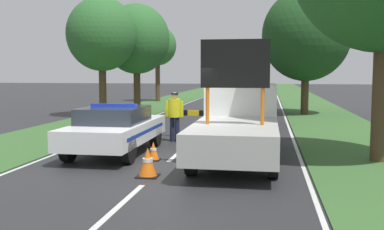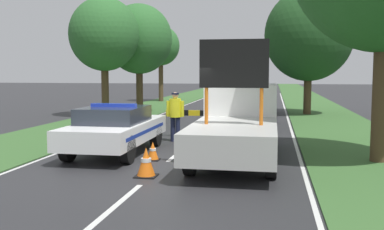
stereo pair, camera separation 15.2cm
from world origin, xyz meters
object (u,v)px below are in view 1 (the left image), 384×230
(work_truck, at_px, (239,121))
(queued_car_sedan_black, at_px, (249,107))
(traffic_cone_near_police, at_px, (256,129))
(police_officer, at_px, (175,112))
(roadside_tree_near_right, at_px, (102,35))
(roadside_tree_mid_left, at_px, (136,39))
(roadside_tree_far_left, at_px, (157,46))
(police_car, at_px, (116,128))
(traffic_cone_behind_barrier, at_px, (123,130))
(queued_car_hatch_blue, at_px, (256,100))
(traffic_cone_centre_front, at_px, (153,151))
(roadside_tree_near_left, at_px, (306,35))
(pedestrian_civilian, at_px, (218,114))
(traffic_cone_near_truck, at_px, (148,162))
(road_barrier, at_px, (199,115))

(work_truck, relative_size, queued_car_sedan_black, 1.54)
(work_truck, height_order, traffic_cone_near_police, work_truck)
(police_officer, relative_size, roadside_tree_near_right, 0.27)
(roadside_tree_mid_left, distance_m, roadside_tree_far_left, 10.26)
(roadside_tree_far_left, bearing_deg, police_car, -79.05)
(traffic_cone_behind_barrier, relative_size, queued_car_hatch_blue, 0.14)
(police_officer, bearing_deg, traffic_cone_near_police, 179.30)
(traffic_cone_centre_front, bearing_deg, roadside_tree_near_left, 70.40)
(traffic_cone_behind_barrier, bearing_deg, pedestrian_civilian, -1.35)
(pedestrian_civilian, height_order, traffic_cone_near_police, pedestrian_civilian)
(queued_car_hatch_blue, relative_size, roadside_tree_far_left, 0.69)
(traffic_cone_behind_barrier, distance_m, roadside_tree_far_left, 20.56)
(roadside_tree_far_left, bearing_deg, queued_car_hatch_blue, -47.59)
(traffic_cone_near_police, relative_size, traffic_cone_near_truck, 1.01)
(work_truck, bearing_deg, police_officer, -41.56)
(traffic_cone_centre_front, bearing_deg, roadside_tree_mid_left, 108.32)
(traffic_cone_centre_front, bearing_deg, road_barrier, 82.91)
(traffic_cone_behind_barrier, height_order, queued_car_sedan_black, queued_car_sedan_black)
(traffic_cone_near_truck, bearing_deg, road_barrier, 88.17)
(work_truck, bearing_deg, roadside_tree_near_right, -48.52)
(road_barrier, relative_size, pedestrian_civilian, 1.59)
(traffic_cone_near_truck, distance_m, roadside_tree_mid_left, 16.68)
(traffic_cone_near_police, relative_size, traffic_cone_centre_front, 1.34)
(traffic_cone_near_police, bearing_deg, queued_car_hatch_blue, 91.53)
(traffic_cone_near_truck, bearing_deg, traffic_cone_near_police, 70.31)
(work_truck, xyz_separation_m, queued_car_hatch_blue, (0.12, 13.85, -0.25))
(police_officer, bearing_deg, traffic_cone_centre_front, 68.10)
(police_car, xyz_separation_m, traffic_cone_near_police, (4.01, 3.68, -0.41))
(road_barrier, bearing_deg, traffic_cone_near_police, -2.52)
(roadside_tree_near_right, bearing_deg, roadside_tree_mid_left, 63.52)
(police_car, relative_size, pedestrian_civilian, 2.94)
(roadside_tree_near_left, relative_size, roadside_tree_mid_left, 1.11)
(queued_car_sedan_black, distance_m, roadside_tree_near_left, 7.10)
(traffic_cone_near_truck, distance_m, queued_car_hatch_blue, 16.83)
(queued_car_sedan_black, height_order, roadside_tree_far_left, roadside_tree_far_left)
(traffic_cone_centre_front, relative_size, queued_car_sedan_black, 0.12)
(work_truck, relative_size, traffic_cone_near_police, 9.19)
(pedestrian_civilian, bearing_deg, roadside_tree_near_right, 135.79)
(police_car, height_order, queued_car_hatch_blue, police_car)
(traffic_cone_centre_front, bearing_deg, traffic_cone_near_truck, -79.29)
(roadside_tree_near_right, xyz_separation_m, roadside_tree_far_left, (-0.11, 12.57, 0.10))
(road_barrier, bearing_deg, police_officer, -120.99)
(work_truck, distance_m, pedestrian_civilian, 3.05)
(police_officer, bearing_deg, pedestrian_civilian, 176.33)
(traffic_cone_near_truck, bearing_deg, pedestrian_civilian, 80.30)
(road_barrier, height_order, roadside_tree_near_left, roadside_tree_near_left)
(road_barrier, xyz_separation_m, police_officer, (-0.67, -1.20, 0.20))
(traffic_cone_near_truck, height_order, roadside_tree_near_left, roadside_tree_near_left)
(pedestrian_civilian, distance_m, traffic_cone_centre_front, 4.15)
(roadside_tree_near_left, distance_m, roadside_tree_near_right, 11.23)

